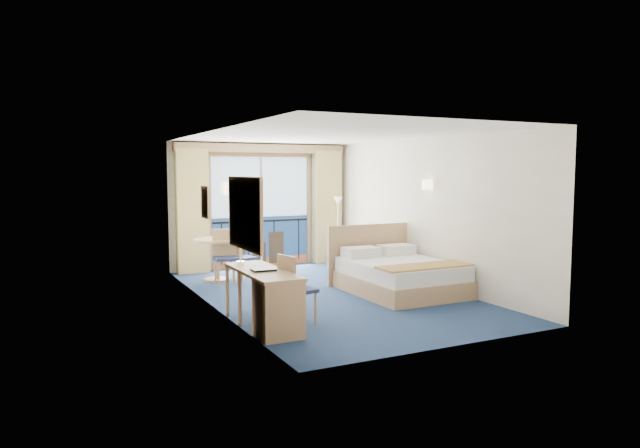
{
  "coord_description": "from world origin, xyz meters",
  "views": [
    {
      "loc": [
        -4.36,
        -8.52,
        2.1
      ],
      "look_at": [
        -0.05,
        0.2,
        1.19
      ],
      "focal_mm": 32.0,
      "sensor_mm": 36.0,
      "label": 1
    }
  ],
  "objects_px": {
    "desk": "(275,302)",
    "table_chair_b": "(225,253)",
    "desk_chair": "(293,285)",
    "floor_lamp": "(338,213)",
    "round_table": "(217,249)",
    "nightstand": "(388,264)",
    "armchair": "(352,254)",
    "bed": "(398,275)",
    "table_chair_a": "(241,255)"
  },
  "relations": [
    {
      "from": "desk",
      "to": "table_chair_b",
      "type": "height_order",
      "value": "table_chair_b"
    },
    {
      "from": "desk_chair",
      "to": "table_chair_b",
      "type": "height_order",
      "value": "table_chair_b"
    },
    {
      "from": "desk",
      "to": "floor_lamp",
      "type": "bearing_deg",
      "value": 53.69
    },
    {
      "from": "round_table",
      "to": "nightstand",
      "type": "bearing_deg",
      "value": -20.94
    },
    {
      "from": "armchair",
      "to": "table_chair_b",
      "type": "bearing_deg",
      "value": -16.75
    },
    {
      "from": "floor_lamp",
      "to": "table_chair_b",
      "type": "height_order",
      "value": "floor_lamp"
    },
    {
      "from": "round_table",
      "to": "desk",
      "type": "bearing_deg",
      "value": -95.36
    },
    {
      "from": "desk",
      "to": "table_chair_b",
      "type": "xyz_separation_m",
      "value": [
        0.42,
        3.54,
        0.14
      ]
    },
    {
      "from": "armchair",
      "to": "nightstand",
      "type": "bearing_deg",
      "value": 77.71
    },
    {
      "from": "bed",
      "to": "floor_lamp",
      "type": "relative_size",
      "value": 1.37
    },
    {
      "from": "floor_lamp",
      "to": "desk_chair",
      "type": "distance_m",
      "value": 5.15
    },
    {
      "from": "bed",
      "to": "armchair",
      "type": "relative_size",
      "value": 2.92
    },
    {
      "from": "bed",
      "to": "desk",
      "type": "xyz_separation_m",
      "value": [
        -2.88,
        -1.46,
        0.12
      ]
    },
    {
      "from": "round_table",
      "to": "table_chair_b",
      "type": "bearing_deg",
      "value": -81.41
    },
    {
      "from": "floor_lamp",
      "to": "desk",
      "type": "bearing_deg",
      "value": -126.31
    },
    {
      "from": "bed",
      "to": "armchair",
      "type": "distance_m",
      "value": 2.4
    },
    {
      "from": "desk",
      "to": "table_chair_b",
      "type": "bearing_deg",
      "value": 83.16
    },
    {
      "from": "table_chair_a",
      "to": "round_table",
      "type": "bearing_deg",
      "value": 49.44
    },
    {
      "from": "nightstand",
      "to": "table_chair_a",
      "type": "relative_size",
      "value": 0.58
    },
    {
      "from": "floor_lamp",
      "to": "table_chair_b",
      "type": "distance_m",
      "value": 3.14
    },
    {
      "from": "desk",
      "to": "desk_chair",
      "type": "relative_size",
      "value": 1.71
    },
    {
      "from": "desk",
      "to": "table_chair_a",
      "type": "relative_size",
      "value": 1.87
    },
    {
      "from": "desk_chair",
      "to": "table_chair_b",
      "type": "xyz_separation_m",
      "value": [
        0.01,
        3.18,
        0.03
      ]
    },
    {
      "from": "armchair",
      "to": "round_table",
      "type": "bearing_deg",
      "value": -24.2
    },
    {
      "from": "nightstand",
      "to": "desk_chair",
      "type": "relative_size",
      "value": 0.53
    },
    {
      "from": "floor_lamp",
      "to": "desk_chair",
      "type": "xyz_separation_m",
      "value": [
        -2.93,
        -4.19,
        -0.61
      ]
    },
    {
      "from": "nightstand",
      "to": "table_chair_a",
      "type": "xyz_separation_m",
      "value": [
        -2.71,
        1.0,
        0.24
      ]
    },
    {
      "from": "desk",
      "to": "bed",
      "type": "bearing_deg",
      "value": 26.84
    },
    {
      "from": "bed",
      "to": "round_table",
      "type": "distance_m",
      "value": 3.53
    },
    {
      "from": "floor_lamp",
      "to": "desk",
      "type": "relative_size",
      "value": 0.92
    },
    {
      "from": "desk_chair",
      "to": "table_chair_a",
      "type": "height_order",
      "value": "desk_chair"
    },
    {
      "from": "armchair",
      "to": "floor_lamp",
      "type": "xyz_separation_m",
      "value": [
        0.05,
        0.72,
        0.83
      ]
    },
    {
      "from": "desk",
      "to": "round_table",
      "type": "relative_size",
      "value": 1.85
    },
    {
      "from": "nightstand",
      "to": "floor_lamp",
      "type": "bearing_deg",
      "value": 94.67
    },
    {
      "from": "desk",
      "to": "nightstand",
      "type": "bearing_deg",
      "value": 37.91
    },
    {
      "from": "floor_lamp",
      "to": "desk_chair",
      "type": "height_order",
      "value": "floor_lamp"
    },
    {
      "from": "bed",
      "to": "table_chair_a",
      "type": "bearing_deg",
      "value": 132.84
    },
    {
      "from": "nightstand",
      "to": "table_chair_b",
      "type": "relative_size",
      "value": 0.5
    },
    {
      "from": "bed",
      "to": "table_chair_b",
      "type": "relative_size",
      "value": 2.06
    },
    {
      "from": "bed",
      "to": "table_chair_b",
      "type": "xyz_separation_m",
      "value": [
        -2.46,
        2.08,
        0.26
      ]
    },
    {
      "from": "desk_chair",
      "to": "armchair",
      "type": "bearing_deg",
      "value": -50.04
    },
    {
      "from": "armchair",
      "to": "table_chair_b",
      "type": "xyz_separation_m",
      "value": [
        -2.87,
        -0.28,
        0.25
      ]
    },
    {
      "from": "armchair",
      "to": "floor_lamp",
      "type": "distance_m",
      "value": 1.1
    },
    {
      "from": "desk_chair",
      "to": "table_chair_b",
      "type": "relative_size",
      "value": 0.95
    },
    {
      "from": "floor_lamp",
      "to": "desk",
      "type": "height_order",
      "value": "floor_lamp"
    },
    {
      "from": "floor_lamp",
      "to": "round_table",
      "type": "bearing_deg",
      "value": -167.98
    },
    {
      "from": "nightstand",
      "to": "desk_chair",
      "type": "xyz_separation_m",
      "value": [
        -3.08,
        -2.36,
        0.29
      ]
    },
    {
      "from": "desk",
      "to": "table_chair_a",
      "type": "height_order",
      "value": "table_chair_a"
    },
    {
      "from": "floor_lamp",
      "to": "table_chair_a",
      "type": "distance_m",
      "value": 2.77
    },
    {
      "from": "desk_chair",
      "to": "bed",
      "type": "bearing_deg",
      "value": -76.26
    }
  ]
}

